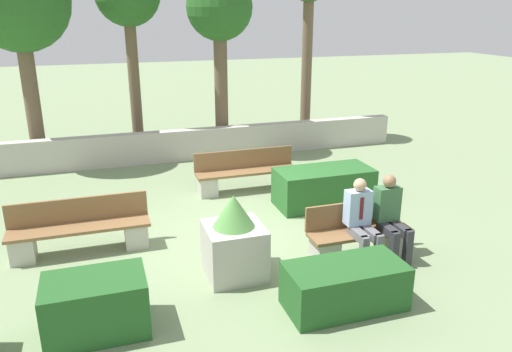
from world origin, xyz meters
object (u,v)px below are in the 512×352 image
Objects in this scene: bench_front at (359,238)px; person_seated_woman at (391,214)px; bench_right_side at (80,232)px; planter_corner_left at (234,241)px; person_seated_man at (361,218)px; tree_leftmost at (18,4)px; tree_center_right at (220,14)px; bench_left_side at (247,175)px.

person_seated_woman is (0.44, -0.14, 0.40)m from bench_front.
planter_corner_left is (2.14, -1.46, 0.20)m from bench_right_side.
bench_front is at bearing 65.72° from person_seated_man.
bench_front is 0.33× the size of tree_leftmost.
tree_center_right is (4.60, -0.32, -0.23)m from tree_leftmost.
bench_front is 1.33× the size of planter_corner_left.
bench_front is 4.40m from bench_right_side.
planter_corner_left is (-2.00, 0.06, 0.22)m from bench_front.
tree_leftmost is (-1.01, 5.27, 3.47)m from bench_right_side.
person_seated_man is (4.07, -1.66, 0.38)m from bench_right_side.
person_seated_man is 0.51m from person_seated_woman.
planter_corner_left is (-1.22, -3.38, 0.20)m from bench_left_side.
bench_left_side is 1.66× the size of person_seated_woman.
tree_leftmost is 1.10× the size of tree_center_right.
tree_center_right reaches higher than bench_front.
bench_front is 1.25× the size of person_seated_woman.
bench_left_side is at bearing 41.14° from bench_right_side.
tree_leftmost is (-5.08, 6.93, 3.09)m from person_seated_man.
bench_front is at bearing -67.57° from bench_left_side.
person_seated_man is at bearing -114.28° from bench_front.
tree_center_right is (-0.98, 6.61, 2.86)m from person_seated_woman.
tree_center_right is at bearing 77.18° from planter_corner_left.
tree_leftmost reaches higher than tree_center_right.
person_seated_man is 9.13m from tree_leftmost.
tree_center_right reaches higher than planter_corner_left.
bench_right_side is 2.59m from planter_corner_left.
tree_leftmost reaches higher than bench_left_side.
bench_front is 2.01m from planter_corner_left.
person_seated_woman is at bearing 0.06° from person_seated_man.
tree_center_right is (3.59, 4.95, 3.24)m from bench_right_side.
person_seated_woman is at bearing -8.56° from bench_right_side.
tree_center_right reaches higher than bench_left_side.
tree_center_right is at bearing 65.41° from bench_right_side.
bench_left_side is 0.43× the size of tree_leftmost.
bench_front is 3.53m from bench_left_side.
person_seated_man is 1.00× the size of person_seated_woman.
bench_left_side and bench_right_side have the same top height.
bench_right_side is 1.65× the size of person_seated_man.
person_seated_man is 1.95m from planter_corner_left.
bench_front and bench_right_side have the same top height.
tree_center_right is at bearing 95.13° from bench_left_side.
bench_left_side is (-0.78, 3.44, 0.02)m from bench_front.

